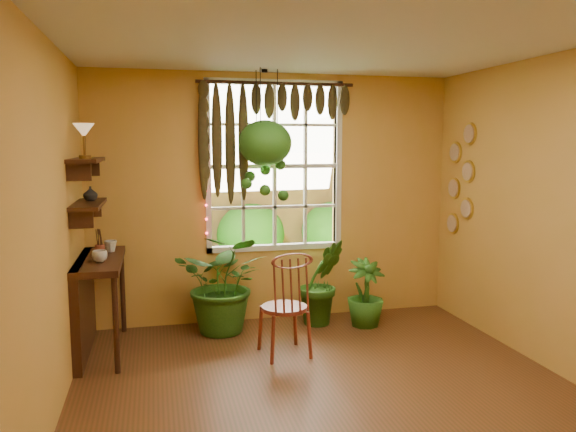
# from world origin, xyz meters

# --- Properties ---
(floor) EXTENTS (4.50, 4.50, 0.00)m
(floor) POSITION_xyz_m (0.00, 0.00, 0.00)
(floor) COLOR brown
(floor) RESTS_ON ground
(ceiling) EXTENTS (4.50, 4.50, 0.00)m
(ceiling) POSITION_xyz_m (0.00, 0.00, 2.70)
(ceiling) COLOR silver
(ceiling) RESTS_ON wall_back
(wall_back) EXTENTS (4.00, 0.00, 4.00)m
(wall_back) POSITION_xyz_m (0.00, 2.25, 1.35)
(wall_back) COLOR gold
(wall_back) RESTS_ON floor
(wall_left) EXTENTS (0.00, 4.50, 4.50)m
(wall_left) POSITION_xyz_m (-2.00, 0.00, 1.35)
(wall_left) COLOR gold
(wall_left) RESTS_ON floor
(window) EXTENTS (1.52, 0.10, 1.86)m
(window) POSITION_xyz_m (0.00, 2.28, 1.70)
(window) COLOR white
(window) RESTS_ON wall_back
(valance_vine) EXTENTS (1.70, 0.12, 1.10)m
(valance_vine) POSITION_xyz_m (-0.08, 2.16, 2.28)
(valance_vine) COLOR #39190F
(valance_vine) RESTS_ON window
(string_lights) EXTENTS (0.03, 0.03, 1.54)m
(string_lights) POSITION_xyz_m (-0.76, 2.19, 1.75)
(string_lights) COLOR #FF2633
(string_lights) RESTS_ON window
(wall_plates) EXTENTS (0.04, 0.32, 1.10)m
(wall_plates) POSITION_xyz_m (1.98, 1.79, 1.55)
(wall_plates) COLOR beige
(wall_plates) RESTS_ON wall_right
(counter_ledge) EXTENTS (0.40, 1.20, 0.90)m
(counter_ledge) POSITION_xyz_m (-1.91, 1.60, 0.55)
(counter_ledge) COLOR #39190F
(counter_ledge) RESTS_ON floor
(shelf_lower) EXTENTS (0.25, 0.90, 0.04)m
(shelf_lower) POSITION_xyz_m (-1.88, 1.60, 1.40)
(shelf_lower) COLOR #39190F
(shelf_lower) RESTS_ON wall_left
(shelf_upper) EXTENTS (0.25, 0.90, 0.04)m
(shelf_upper) POSITION_xyz_m (-1.88, 1.60, 1.80)
(shelf_upper) COLOR #39190F
(shelf_upper) RESTS_ON wall_left
(backyard) EXTENTS (14.00, 10.00, 12.00)m
(backyard) POSITION_xyz_m (0.24, 6.87, 1.28)
(backyard) COLOR #2D5518
(backyard) RESTS_ON ground
(windsor_chair) EXTENTS (0.47, 0.50, 1.13)m
(windsor_chair) POSITION_xyz_m (-0.15, 1.11, 0.33)
(windsor_chair) COLOR maroon
(windsor_chair) RESTS_ON floor
(potted_plant_left) EXTENTS (1.19, 1.12, 1.05)m
(potted_plant_left) POSITION_xyz_m (-0.61, 1.89, 0.53)
(potted_plant_left) COLOR #154913
(potted_plant_left) RESTS_ON floor
(potted_plant_mid) EXTENTS (0.56, 0.48, 0.93)m
(potted_plant_mid) POSITION_xyz_m (0.44, 1.91, 0.46)
(potted_plant_mid) COLOR #154913
(potted_plant_mid) RESTS_ON floor
(potted_plant_right) EXTENTS (0.48, 0.48, 0.72)m
(potted_plant_right) POSITION_xyz_m (0.88, 1.75, 0.36)
(potted_plant_right) COLOR #154913
(potted_plant_right) RESTS_ON floor
(hanging_basket) EXTENTS (0.55, 0.55, 1.36)m
(hanging_basket) POSITION_xyz_m (-0.16, 1.98, 1.90)
(hanging_basket) COLOR black
(hanging_basket) RESTS_ON ceiling
(cup_a) EXTENTS (0.14, 0.14, 0.11)m
(cup_a) POSITION_xyz_m (-1.78, 1.40, 0.95)
(cup_a) COLOR silver
(cup_a) RESTS_ON counter_ledge
(cup_b) EXTENTS (0.12, 0.12, 0.11)m
(cup_b) POSITION_xyz_m (-1.72, 1.87, 0.96)
(cup_b) COLOR beige
(cup_b) RESTS_ON counter_ledge
(brush_jar) EXTENTS (0.09, 0.09, 0.33)m
(brush_jar) POSITION_xyz_m (-1.80, 1.67, 1.03)
(brush_jar) COLOR brown
(brush_jar) RESTS_ON counter_ledge
(shelf_vase) EXTENTS (0.17, 0.17, 0.13)m
(shelf_vase) POSITION_xyz_m (-1.87, 1.74, 1.48)
(shelf_vase) COLOR #B2AD99
(shelf_vase) RESTS_ON shelf_lower
(tiffany_lamp) EXTENTS (0.18, 0.18, 0.30)m
(tiffany_lamp) POSITION_xyz_m (-1.86, 1.35, 2.04)
(tiffany_lamp) COLOR brown
(tiffany_lamp) RESTS_ON shelf_upper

